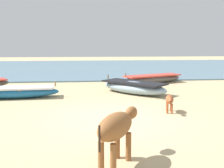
% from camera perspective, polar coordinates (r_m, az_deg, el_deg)
% --- Properties ---
extents(ground, '(80.00, 80.00, 0.00)m').
position_cam_1_polar(ground, '(8.09, -0.31, -7.34)').
color(ground, tan).
extents(sea_water, '(60.00, 20.00, 0.08)m').
position_cam_1_polar(sea_water, '(25.76, -4.23, 3.62)').
color(sea_water, slate).
rests_on(sea_water, ground).
extents(fishing_boat_1, '(3.12, 3.16, 0.75)m').
position_cam_1_polar(fishing_boat_1, '(12.04, 4.66, -0.66)').
color(fishing_boat_1, '#8CA5B7').
rests_on(fishing_boat_1, ground).
extents(fishing_boat_3, '(3.68, 1.13, 0.66)m').
position_cam_1_polar(fishing_boat_3, '(11.73, -20.18, -1.62)').
color(fishing_boat_3, '#1E669E').
rests_on(fishing_boat_3, ground).
extents(fishing_boat_6, '(3.96, 2.33, 0.68)m').
position_cam_1_polar(fishing_boat_6, '(15.42, 8.65, 1.14)').
color(fishing_boat_6, '#5B5651').
rests_on(fishing_boat_6, ground).
extents(cow_adult_brown, '(1.07, 1.40, 0.99)m').
position_cam_1_polar(cow_adult_brown, '(4.90, 1.02, -9.27)').
color(cow_adult_brown, brown).
rests_on(cow_adult_brown, ground).
extents(calf_near_rust, '(0.40, 0.86, 0.57)m').
position_cam_1_polar(calf_near_rust, '(8.87, 12.22, -3.40)').
color(calf_near_rust, '#9E4C28').
rests_on(calf_near_rust, ground).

